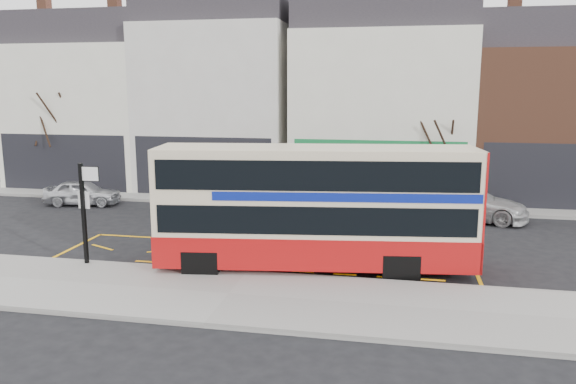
% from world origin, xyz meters
% --- Properties ---
extents(ground, '(120.00, 120.00, 0.00)m').
position_xyz_m(ground, '(0.00, 0.00, 0.00)').
color(ground, black).
rests_on(ground, ground).
extents(pavement, '(40.00, 4.00, 0.15)m').
position_xyz_m(pavement, '(0.00, -2.30, 0.07)').
color(pavement, gray).
rests_on(pavement, ground).
extents(kerb, '(40.00, 0.15, 0.15)m').
position_xyz_m(kerb, '(0.00, -0.38, 0.07)').
color(kerb, gray).
rests_on(kerb, ground).
extents(far_pavement, '(50.00, 3.00, 0.15)m').
position_xyz_m(far_pavement, '(0.00, 11.00, 0.07)').
color(far_pavement, gray).
rests_on(far_pavement, ground).
extents(road_markings, '(14.00, 3.40, 0.01)m').
position_xyz_m(road_markings, '(0.00, 1.60, 0.01)').
color(road_markings, '#FFAF0D').
rests_on(road_markings, ground).
extents(terrace_far_left, '(8.00, 8.01, 10.80)m').
position_xyz_m(terrace_far_left, '(-13.50, 14.99, 4.82)').
color(terrace_far_left, white).
rests_on(terrace_far_left, ground).
extents(terrace_left, '(8.00, 8.01, 11.80)m').
position_xyz_m(terrace_left, '(-5.50, 14.99, 5.32)').
color(terrace_left, silver).
rests_on(terrace_left, ground).
extents(terrace_green_shop, '(9.00, 8.01, 11.30)m').
position_xyz_m(terrace_green_shop, '(3.50, 14.99, 5.07)').
color(terrace_green_shop, white).
rests_on(terrace_green_shop, ground).
extents(terrace_right, '(9.00, 8.01, 10.30)m').
position_xyz_m(terrace_right, '(12.50, 14.99, 4.57)').
color(terrace_right, brown).
rests_on(terrace_right, ground).
extents(double_decker_bus, '(10.07, 3.56, 3.93)m').
position_xyz_m(double_decker_bus, '(2.00, 0.60, 2.07)').
color(double_decker_bus, beige).
rests_on(double_decker_bus, ground).
extents(bus_stop_post, '(0.81, 0.14, 3.25)m').
position_xyz_m(bus_stop_post, '(-5.24, -0.59, 2.08)').
color(bus_stop_post, black).
rests_on(bus_stop_post, pavement).
extents(car_silver, '(3.81, 1.98, 1.24)m').
position_xyz_m(car_silver, '(-10.75, 8.25, 0.62)').
color(car_silver, silver).
rests_on(car_silver, ground).
extents(car_grey, '(4.39, 1.68, 1.43)m').
position_xyz_m(car_grey, '(1.70, 8.71, 0.71)').
color(car_grey, '#3E3F45').
rests_on(car_grey, ground).
extents(car_white, '(5.58, 3.51, 1.51)m').
position_xyz_m(car_white, '(7.48, 8.83, 0.75)').
color(car_white, '#BCBCBC').
rests_on(car_white, ground).
extents(street_tree_left, '(3.23, 3.23, 6.98)m').
position_xyz_m(street_tree_left, '(-14.19, 11.71, 4.76)').
color(street_tree_left, black).
rests_on(street_tree_left, ground).
extents(street_tree_right, '(2.51, 2.51, 5.42)m').
position_xyz_m(street_tree_right, '(6.26, 11.29, 3.70)').
color(street_tree_right, black).
rests_on(street_tree_right, ground).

